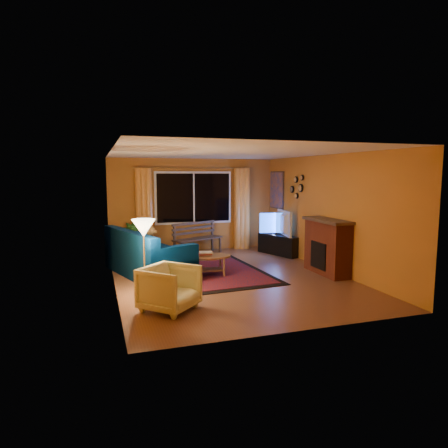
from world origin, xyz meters
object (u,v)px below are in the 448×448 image
object	(u,v)px
sofa	(148,252)
bench	(198,247)
coffee_table	(203,266)
armchair	(170,286)
floor_lamp	(144,258)
tv_console	(280,245)

from	to	relation	value
sofa	bench	bearing A→B (deg)	30.98
coffee_table	sofa	bearing A→B (deg)	157.98
coffee_table	bench	bearing A→B (deg)	78.65
armchair	coffee_table	bearing A→B (deg)	16.78
armchair	bench	bearing A→B (deg)	25.57
bench	coffee_table	distance (m)	2.19
bench	armchair	xyz separation A→B (m)	(-1.47, -4.05, 0.18)
armchair	coffee_table	world-z (taller)	armchair
armchair	floor_lamp	world-z (taller)	floor_lamp
armchair	floor_lamp	bearing A→B (deg)	62.27
bench	armchair	distance (m)	4.31
sofa	armchair	size ratio (longest dim) A/B	3.06
bench	armchair	world-z (taller)	armchair
coffee_table	tv_console	size ratio (longest dim) A/B	0.93
sofa	floor_lamp	bearing A→B (deg)	-117.73
armchair	coffee_table	size ratio (longest dim) A/B	0.67
armchair	sofa	bearing A→B (deg)	46.16
bench	tv_console	size ratio (longest dim) A/B	1.12
armchair	tv_console	size ratio (longest dim) A/B	0.62
bench	armchair	size ratio (longest dim) A/B	1.81
armchair	coffee_table	distance (m)	2.17
sofa	armchair	distance (m)	2.33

